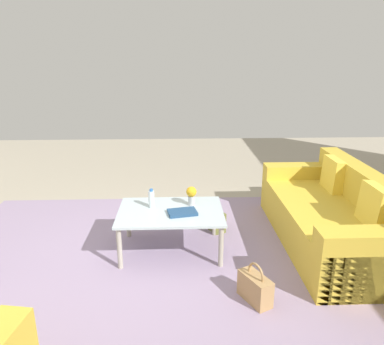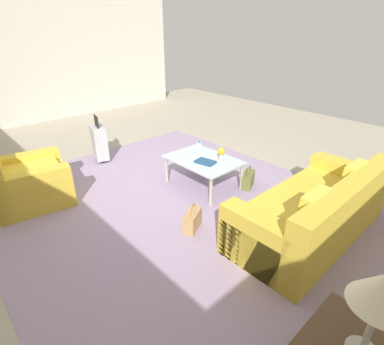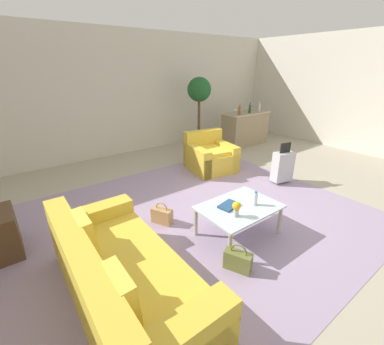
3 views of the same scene
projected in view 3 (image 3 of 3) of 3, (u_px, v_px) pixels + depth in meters
ground_plane at (232, 211)px, 4.28m from camera, size 12.00×12.00×0.00m
wall_back at (125, 94)px, 6.68m from camera, size 10.24×0.12×3.10m
wall_right at (379, 95)px, 6.48m from camera, size 0.12×8.00×3.10m
area_rug at (196, 217)px, 4.09m from camera, size 5.20×4.40×0.01m
couch at (118, 280)px, 2.51m from camera, size 0.97×2.16×0.83m
armchair at (209, 157)px, 5.90m from camera, size 1.07×1.10×0.85m
coffee_table at (239, 209)px, 3.53m from camera, size 1.08×0.77×0.46m
water_bottle at (255, 199)px, 3.51m from camera, size 0.06×0.06×0.20m
coffee_table_book at (229, 205)px, 3.50m from camera, size 0.32×0.25×0.03m
flower_vase at (236, 208)px, 3.23m from camera, size 0.11×0.11×0.21m
bar_console at (245, 128)px, 7.72m from camera, size 1.46×0.66×0.97m
wine_glass_leftmost at (235, 110)px, 7.20m from camera, size 0.08×0.08×0.15m
wine_glass_left_of_centre at (247, 109)px, 7.48m from camera, size 0.08×0.08×0.15m
wine_glass_right_of_centre at (259, 107)px, 7.74m from camera, size 0.08×0.08×0.15m
wine_bottle_amber at (240, 110)px, 7.17m from camera, size 0.07×0.07×0.30m
wine_bottle_green at (250, 109)px, 7.41m from camera, size 0.07×0.07×0.30m
wine_bottle_clear at (259, 108)px, 7.63m from camera, size 0.07×0.07×0.30m
suitcase_silver at (283, 166)px, 5.17m from camera, size 0.44×0.31×0.85m
handbag_tan at (162, 215)px, 3.90m from camera, size 0.27×0.35×0.36m
handbag_olive at (238, 260)px, 3.00m from camera, size 0.26×0.35×0.36m
potted_ficus at (199, 98)px, 7.10m from camera, size 0.65×0.65×1.96m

